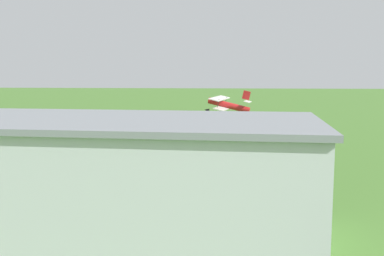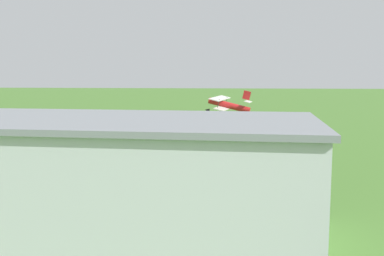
{
  "view_description": "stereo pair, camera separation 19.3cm",
  "coord_description": "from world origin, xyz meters",
  "px_view_note": "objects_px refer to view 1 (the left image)",
  "views": [
    {
      "loc": [
        -7.44,
        68.81,
        10.6
      ],
      "look_at": [
        -3.28,
        14.81,
        3.62
      ],
      "focal_mm": 41.79,
      "sensor_mm": 36.0,
      "label": 1
    },
    {
      "loc": [
        -7.63,
        68.8,
        10.6
      ],
      "look_at": [
        -3.28,
        14.81,
        3.62
      ],
      "focal_mm": 41.79,
      "sensor_mm": 36.0,
      "label": 2
    }
  ],
  "objects_px": {
    "hangar": "(52,177)",
    "person_beside_truck": "(278,187)",
    "person_by_parked_cars": "(289,184)",
    "biplane": "(226,105)",
    "person_walking_on_apron": "(262,167)"
  },
  "relations": [
    {
      "from": "hangar",
      "to": "person_beside_truck",
      "type": "bearing_deg",
      "value": -146.93
    },
    {
      "from": "hangar",
      "to": "person_by_parked_cars",
      "type": "xyz_separation_m",
      "value": [
        -16.46,
        -10.96,
        -2.97
      ]
    },
    {
      "from": "biplane",
      "to": "person_by_parked_cars",
      "type": "distance_m",
      "value": 32.11
    },
    {
      "from": "biplane",
      "to": "person_by_parked_cars",
      "type": "relative_size",
      "value": 5.16
    },
    {
      "from": "person_by_parked_cars",
      "to": "hangar",
      "type": "bearing_deg",
      "value": 33.65
    },
    {
      "from": "person_walking_on_apron",
      "to": "person_by_parked_cars",
      "type": "bearing_deg",
      "value": 104.67
    },
    {
      "from": "person_beside_truck",
      "to": "person_walking_on_apron",
      "type": "bearing_deg",
      "value": -84.16
    },
    {
      "from": "biplane",
      "to": "person_walking_on_apron",
      "type": "xyz_separation_m",
      "value": [
        -3.61,
        24.41,
        -4.53
      ]
    },
    {
      "from": "biplane",
      "to": "person_by_parked_cars",
      "type": "bearing_deg",
      "value": 99.82
    },
    {
      "from": "person_by_parked_cars",
      "to": "person_beside_truck",
      "type": "distance_m",
      "value": 1.35
    },
    {
      "from": "biplane",
      "to": "person_beside_truck",
      "type": "distance_m",
      "value": 32.84
    },
    {
      "from": "hangar",
      "to": "biplane",
      "type": "xyz_separation_m",
      "value": [
        -11.04,
        -42.29,
        1.49
      ]
    },
    {
      "from": "biplane",
      "to": "person_walking_on_apron",
      "type": "relative_size",
      "value": 5.51
    },
    {
      "from": "person_walking_on_apron",
      "to": "biplane",
      "type": "bearing_deg",
      "value": -81.59
    },
    {
      "from": "hangar",
      "to": "person_beside_truck",
      "type": "height_order",
      "value": "hangar"
    }
  ]
}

